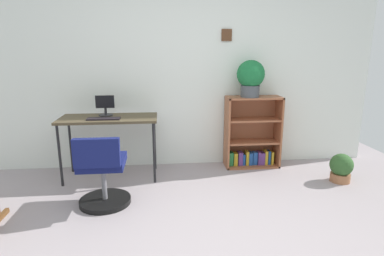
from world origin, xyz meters
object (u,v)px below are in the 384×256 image
Objects in this scene: desk at (109,122)px; office_chair at (103,175)px; monitor at (105,106)px; bookshelf_low at (251,136)px; potted_plant_floor at (341,168)px; potted_plant_on_shelf at (251,77)px; keyboard at (104,119)px.

office_chair is at bearing -87.58° from desk.
bookshelf_low is at bearing 4.27° from monitor.
monitor is 0.33× the size of office_chair.
desk reaches higher than potted_plant_floor.
office_chair is 2.07m from bookshelf_low.
office_chair is 2.74m from potted_plant_floor.
keyboard is at bearing -170.15° from potted_plant_on_shelf.
potted_plant_floor is at bearing -6.11° from keyboard.
monitor is 1.03m from office_chair.
potted_plant_on_shelf is 1.36× the size of potted_plant_floor.
monitor is 2.93m from potted_plant_floor.
bookshelf_low is 1.16m from potted_plant_floor.
potted_plant_floor is at bearing -32.08° from potted_plant_on_shelf.
desk is 3.33× the size of potted_plant_floor.
keyboard is 0.39× the size of bookshelf_low.
potted_plant_on_shelf is at bearing 6.17° from desk.
keyboard is at bearing -106.67° from desk.
bookshelf_low reaches higher than office_chair.
keyboard is at bearing 173.89° from potted_plant_floor.
desk is 1.86m from potted_plant_on_shelf.
office_chair reaches higher than potted_plant_floor.
office_chair is (0.03, -0.77, -0.37)m from desk.
keyboard is (-0.04, -0.12, 0.07)m from desk.
monitor is at bearing 114.56° from desk.
keyboard is 1.89m from potted_plant_on_shelf.
office_chair is at bearing -172.76° from potted_plant_floor.
monitor is at bearing 93.08° from keyboard.
bookshelf_low is (1.80, 1.01, 0.08)m from office_chair.
monitor is 0.25m from keyboard.
potted_plant_floor is (2.80, -0.53, -0.70)m from monitor.
bookshelf_low is at bearing 11.19° from keyboard.
office_chair is (0.08, -0.87, -0.55)m from monitor.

